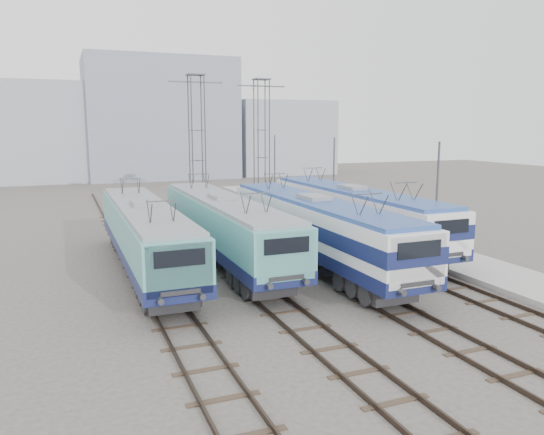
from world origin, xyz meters
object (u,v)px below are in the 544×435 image
(locomotive_center_left, at_px, (224,224))
(catenary_tower_east, at_px, (262,140))
(mast_mid, at_px, (334,184))
(mast_rear, at_px, (275,172))
(mast_front, at_px, (436,205))
(locomotive_center_right, at_px, (315,225))
(locomotive_far_left, at_px, (145,232))
(catenary_tower_west, at_px, (197,141))
(locomotive_far_right, at_px, (354,211))

(locomotive_center_left, distance_m, catenary_tower_east, 19.70)
(mast_mid, xyz_separation_m, mast_rear, (0.00, 12.00, 0.00))
(mast_front, height_order, mast_rear, same)
(locomotive_center_left, bearing_deg, mast_rear, 60.41)
(locomotive_center_right, bearing_deg, catenary_tower_east, 77.82)
(mast_rear, bearing_deg, locomotive_center_right, -106.31)
(locomotive_center_left, distance_m, mast_rear, 22.01)
(mast_mid, relative_size, mast_rear, 1.00)
(locomotive_center_left, bearing_deg, mast_front, -24.28)
(locomotive_far_left, bearing_deg, mast_mid, 26.12)
(locomotive_center_left, xyz_separation_m, catenary_tower_west, (2.25, 15.11, 4.34))
(locomotive_far_right, relative_size, mast_front, 2.69)
(locomotive_center_right, height_order, mast_mid, mast_mid)
(locomotive_far_left, xyz_separation_m, locomotive_far_right, (13.50, 1.29, 0.15))
(locomotive_center_left, distance_m, locomotive_far_right, 9.04)
(locomotive_far_right, xyz_separation_m, mast_mid, (1.85, 6.24, 1.10))
(locomotive_center_right, height_order, locomotive_far_right, locomotive_far_right)
(catenary_tower_west, xyz_separation_m, mast_front, (8.60, -20.00, -3.14))
(mast_front, bearing_deg, mast_mid, 90.00)
(mast_rear, bearing_deg, locomotive_center_left, -119.59)
(locomotive_far_right, bearing_deg, mast_front, -72.20)
(catenary_tower_east, bearing_deg, mast_front, -84.55)
(locomotive_far_left, height_order, mast_mid, mast_mid)
(catenary_tower_west, xyz_separation_m, mast_mid, (8.60, -8.00, -3.14))
(catenary_tower_east, height_order, mast_rear, catenary_tower_east)
(locomotive_center_left, relative_size, mast_rear, 2.64)
(locomotive_far_left, distance_m, mast_rear, 24.87)
(locomotive_far_right, bearing_deg, catenary_tower_east, 90.88)
(locomotive_center_right, distance_m, mast_front, 6.84)
(locomotive_center_right, xyz_separation_m, mast_front, (6.35, -2.30, 1.11))
(locomotive_far_right, height_order, catenary_tower_west, catenary_tower_west)
(catenary_tower_west, relative_size, catenary_tower_east, 1.00)
(mast_front, bearing_deg, locomotive_far_right, 107.80)
(locomotive_center_right, height_order, catenary_tower_east, catenary_tower_east)
(mast_front, distance_m, mast_rear, 24.00)
(mast_mid, bearing_deg, mast_rear, 90.00)
(locomotive_far_left, relative_size, mast_front, 2.58)
(locomotive_center_right, bearing_deg, mast_front, -19.94)
(locomotive_center_left, bearing_deg, locomotive_far_left, -174.67)
(catenary_tower_east, bearing_deg, mast_mid, -78.14)
(locomotive_far_left, distance_m, locomotive_center_left, 4.52)
(locomotive_center_right, relative_size, catenary_tower_east, 1.57)
(catenary_tower_west, relative_size, mast_front, 1.71)
(mast_front, height_order, mast_mid, same)
(locomotive_center_left, relative_size, mast_front, 2.64)
(catenary_tower_east, bearing_deg, catenary_tower_west, -162.90)
(locomotive_far_left, bearing_deg, mast_rear, 51.83)
(locomotive_far_left, xyz_separation_m, mast_front, (15.35, -4.47, 1.25))
(locomotive_far_left, xyz_separation_m, locomotive_center_left, (4.50, 0.42, 0.05))
(locomotive_far_left, bearing_deg, locomotive_far_right, 5.45)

